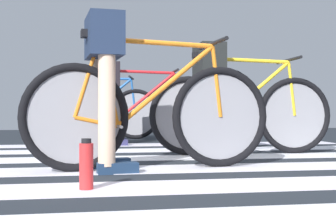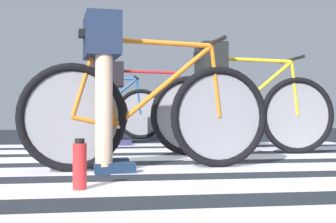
# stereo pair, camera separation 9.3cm
# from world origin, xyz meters

# --- Properties ---
(ground) EXTENTS (18.00, 14.00, 0.02)m
(ground) POSITION_xyz_m (0.00, 0.00, 0.01)
(ground) COLOR #21262D
(crosswalk_markings) EXTENTS (5.41, 4.27, 0.00)m
(crosswalk_markings) POSITION_xyz_m (-0.01, 0.28, 0.02)
(crosswalk_markings) COLOR silver
(crosswalk_markings) RESTS_ON ground
(bicycle_1_of_4) EXTENTS (1.73, 0.52, 0.93)m
(bicycle_1_of_4) POSITION_xyz_m (0.08, -0.11, 0.41)
(bicycle_1_of_4) COLOR black
(bicycle_1_of_4) RESTS_ON ground
(cyclist_1_of_4) EXTENTS (0.35, 0.43, 1.03)m
(cyclist_1_of_4) POSITION_xyz_m (-0.23, -0.14, 0.69)
(cyclist_1_of_4) COLOR beige
(cyclist_1_of_4) RESTS_ON ground
(bicycle_2_of_4) EXTENTS (1.74, 0.52, 0.93)m
(bicycle_2_of_4) POSITION_xyz_m (1.06, 0.84, 0.41)
(bicycle_2_of_4) COLOR black
(bicycle_2_of_4) RESTS_ON ground
(cyclist_2_of_4) EXTENTS (0.31, 0.41, 1.00)m
(cyclist_2_of_4) POSITION_xyz_m (0.75, 0.84, 0.67)
(cyclist_2_of_4) COLOR #A87A5B
(cyclist_2_of_4) RESTS_ON ground
(bicycle_3_of_4) EXTENTS (1.74, 0.52, 0.93)m
(bicycle_3_of_4) POSITION_xyz_m (0.23, 2.26, 0.41)
(bicycle_3_of_4) COLOR black
(bicycle_3_of_4) RESTS_ON ground
(cyclist_3_of_4) EXTENTS (0.32, 0.41, 0.97)m
(cyclist_3_of_4) POSITION_xyz_m (-0.08, 2.26, 0.65)
(cyclist_3_of_4) COLOR brown
(cyclist_3_of_4) RESTS_ON ground
(bicycle_4_of_4) EXTENTS (1.71, 0.56, 0.93)m
(bicycle_4_of_4) POSITION_xyz_m (-0.18, 3.46, 0.41)
(bicycle_4_of_4) COLOR black
(bicycle_4_of_4) RESTS_ON ground
(water_bottle) EXTENTS (0.07, 0.07, 0.26)m
(water_bottle) POSITION_xyz_m (-0.35, -0.87, 0.14)
(water_bottle) COLOR red
(water_bottle) RESTS_ON ground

